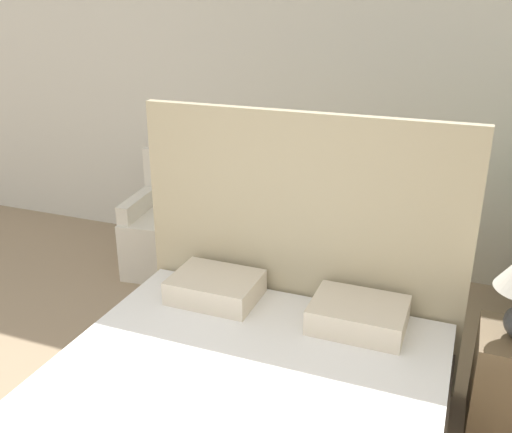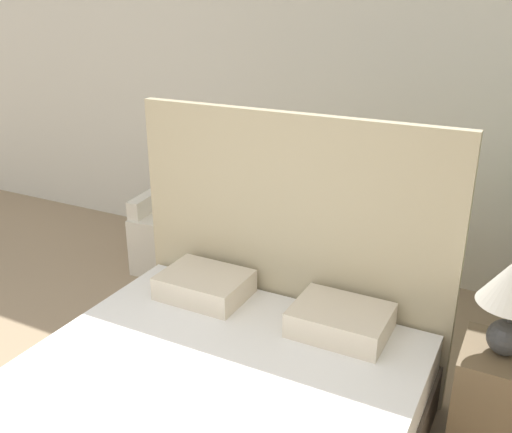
% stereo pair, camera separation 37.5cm
% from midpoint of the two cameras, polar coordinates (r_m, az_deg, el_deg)
% --- Properties ---
extents(wall_back, '(10.00, 0.06, 2.90)m').
position_cam_midpoint_polar(wall_back, '(4.55, 5.99, 12.53)').
color(wall_back, silver).
rests_on(wall_back, ground_plane).
extents(bed, '(1.90, 2.16, 1.56)m').
position_cam_midpoint_polar(bed, '(2.83, -6.26, -19.67)').
color(bed, '#4C4238').
rests_on(bed, ground_plane).
extents(armchair_near_window_left, '(0.68, 0.70, 0.95)m').
position_cam_midpoint_polar(armchair_near_window_left, '(4.75, -10.89, -1.86)').
color(armchair_near_window_left, silver).
rests_on(armchair_near_window_left, ground_plane).
extents(armchair_near_window_right, '(0.65, 0.67, 0.95)m').
position_cam_midpoint_polar(armchair_near_window_right, '(4.34, 0.22, -3.77)').
color(armchair_near_window_right, silver).
rests_on(armchair_near_window_right, ground_plane).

